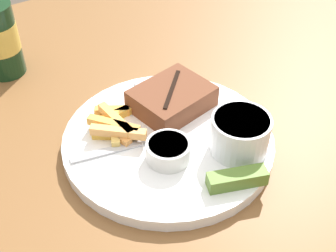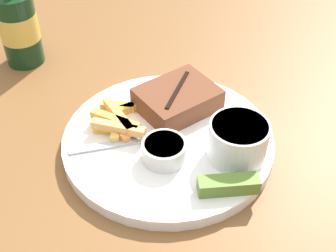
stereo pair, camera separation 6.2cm
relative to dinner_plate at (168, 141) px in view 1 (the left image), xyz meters
name	(u,v)px [view 1 (the left image)]	position (x,y,z in m)	size (l,w,h in m)	color
dining_table	(168,181)	(0.00, 0.00, -0.08)	(1.26, 1.09, 0.73)	brown
dinner_plate	(168,141)	(0.00, 0.00, 0.00)	(0.30, 0.30, 0.02)	white
steak_portion	(172,98)	(0.04, 0.05, 0.03)	(0.13, 0.11, 0.04)	brown
fries_pile	(116,124)	(-0.05, 0.05, 0.02)	(0.12, 0.11, 0.02)	#F1A141
coleslaw_cup	(240,132)	(0.07, -0.07, 0.04)	(0.08, 0.08, 0.05)	white
dipping_sauce_cup	(168,150)	(-0.02, -0.04, 0.02)	(0.06, 0.06, 0.03)	silver
pickle_spear	(237,179)	(0.02, -0.12, 0.02)	(0.08, 0.05, 0.02)	#567A2D
fork_utensil	(114,149)	(-0.08, 0.02, 0.01)	(0.13, 0.04, 0.00)	#B7B7BC
knife_utensil	(158,119)	(0.01, 0.04, 0.01)	(0.06, 0.16, 0.01)	#B7B7BC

